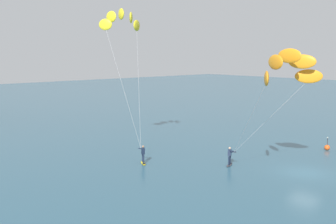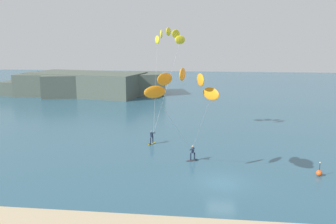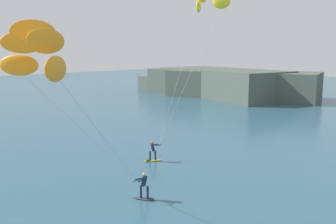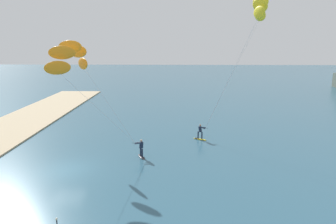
% 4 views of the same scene
% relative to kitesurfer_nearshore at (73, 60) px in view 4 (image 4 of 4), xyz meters
% --- Properties ---
extents(ground_plane, '(240.00, 240.00, 0.00)m').
position_rel_kitesurfer_nearshore_xyz_m(ground_plane, '(3.57, 0.08, -8.66)').
color(ground_plane, '#2D566B').
extents(kitesurfer_nearshore, '(6.61, 7.79, 10.31)m').
position_rel_kitesurfer_nearshore_xyz_m(kitesurfer_nearshore, '(0.00, 0.00, 0.00)').
color(kitesurfer_nearshore, '#333338').
rests_on(kitesurfer_nearshore, ground).
extents(kitesurfer_mid_water, '(4.28, 7.03, 14.31)m').
position_rel_kitesurfer_nearshore_xyz_m(kitesurfer_mid_water, '(-3.26, 16.40, 3.92)').
color(kitesurfer_mid_water, yellow).
rests_on(kitesurfer_mid_water, ground).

